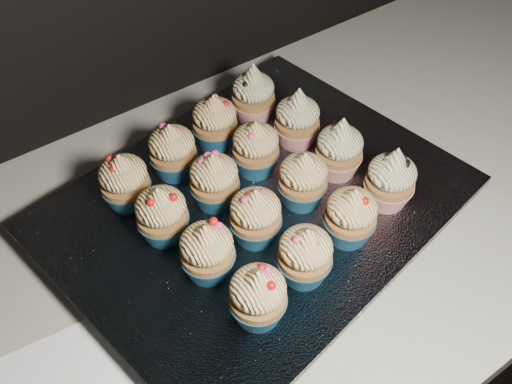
% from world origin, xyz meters
% --- Properties ---
extents(cabinet, '(2.40, 0.60, 0.86)m').
position_xyz_m(cabinet, '(0.00, 1.70, 0.43)').
color(cabinet, black).
rests_on(cabinet, ground).
extents(worktop, '(2.44, 0.64, 0.04)m').
position_xyz_m(worktop, '(0.00, 1.70, 0.88)').
color(worktop, beige).
rests_on(worktop, cabinet).
extents(baking_tray, '(0.52, 0.43, 0.02)m').
position_xyz_m(baking_tray, '(-0.19, 1.71, 0.91)').
color(baking_tray, black).
rests_on(baking_tray, worktop).
extents(foil_lining, '(0.57, 0.48, 0.01)m').
position_xyz_m(foil_lining, '(-0.19, 1.71, 0.93)').
color(foil_lining, silver).
rests_on(foil_lining, baking_tray).
extents(cupcake_0, '(0.06, 0.06, 0.08)m').
position_xyz_m(cupcake_0, '(-0.29, 1.57, 0.97)').
color(cupcake_0, '#195275').
rests_on(cupcake_0, foil_lining).
extents(cupcake_1, '(0.06, 0.06, 0.08)m').
position_xyz_m(cupcake_1, '(-0.21, 1.58, 0.97)').
color(cupcake_1, '#195275').
rests_on(cupcake_1, foil_lining).
extents(cupcake_2, '(0.06, 0.06, 0.08)m').
position_xyz_m(cupcake_2, '(-0.13, 1.60, 0.97)').
color(cupcake_2, '#195275').
rests_on(cupcake_2, foil_lining).
extents(cupcake_3, '(0.06, 0.06, 0.10)m').
position_xyz_m(cupcake_3, '(-0.06, 1.61, 0.97)').
color(cupcake_3, red).
rests_on(cupcake_3, foil_lining).
extents(cupcake_4, '(0.06, 0.06, 0.08)m').
position_xyz_m(cupcake_4, '(-0.30, 1.65, 0.97)').
color(cupcake_4, '#195275').
rests_on(cupcake_4, foil_lining).
extents(cupcake_5, '(0.06, 0.06, 0.08)m').
position_xyz_m(cupcake_5, '(-0.23, 1.66, 0.97)').
color(cupcake_5, '#195275').
rests_on(cupcake_5, foil_lining).
extents(cupcake_6, '(0.06, 0.06, 0.08)m').
position_xyz_m(cupcake_6, '(-0.15, 1.67, 0.97)').
color(cupcake_6, '#195275').
rests_on(cupcake_6, foil_lining).
extents(cupcake_7, '(0.06, 0.06, 0.10)m').
position_xyz_m(cupcake_7, '(-0.07, 1.69, 0.97)').
color(cupcake_7, red).
rests_on(cupcake_7, foil_lining).
extents(cupcake_8, '(0.06, 0.06, 0.08)m').
position_xyz_m(cupcake_8, '(-0.32, 1.73, 0.97)').
color(cupcake_8, '#195275').
rests_on(cupcake_8, foil_lining).
extents(cupcake_9, '(0.06, 0.06, 0.08)m').
position_xyz_m(cupcake_9, '(-0.24, 1.74, 0.97)').
color(cupcake_9, '#195275').
rests_on(cupcake_9, foil_lining).
extents(cupcake_10, '(0.06, 0.06, 0.08)m').
position_xyz_m(cupcake_10, '(-0.16, 1.75, 0.97)').
color(cupcake_10, '#195275').
rests_on(cupcake_10, foil_lining).
extents(cupcake_11, '(0.06, 0.06, 0.10)m').
position_xyz_m(cupcake_11, '(-0.08, 1.77, 0.97)').
color(cupcake_11, red).
rests_on(cupcake_11, foil_lining).
extents(cupcake_12, '(0.06, 0.06, 0.08)m').
position_xyz_m(cupcake_12, '(-0.33, 1.80, 0.97)').
color(cupcake_12, '#195275').
rests_on(cupcake_12, foil_lining).
extents(cupcake_13, '(0.06, 0.06, 0.08)m').
position_xyz_m(cupcake_13, '(-0.25, 1.81, 0.97)').
color(cupcake_13, '#195275').
rests_on(cupcake_13, foil_lining).
extents(cupcake_14, '(0.06, 0.06, 0.08)m').
position_xyz_m(cupcake_14, '(-0.18, 1.83, 0.97)').
color(cupcake_14, '#195275').
rests_on(cupcake_14, foil_lining).
extents(cupcake_15, '(0.06, 0.06, 0.10)m').
position_xyz_m(cupcake_15, '(-0.10, 1.84, 0.97)').
color(cupcake_15, red).
rests_on(cupcake_15, foil_lining).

